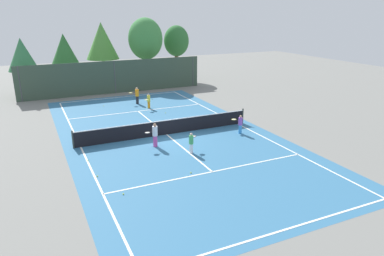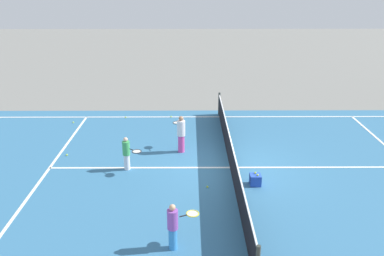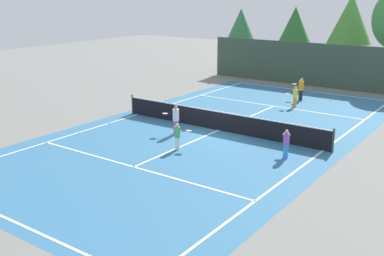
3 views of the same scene
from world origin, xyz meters
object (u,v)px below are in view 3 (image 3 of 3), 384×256
object	(u,v)px
player_1	(178,136)
player_2	(286,143)
tennis_ball_0	(263,94)
player_0	(301,89)
ball_crate	(247,128)
tennis_ball_5	(291,115)
tennis_ball_7	(234,139)
player_3	(295,97)
player_4	(176,119)
tennis_ball_1	(50,147)
tennis_ball_3	(79,133)
tennis_ball_6	(109,123)
tennis_ball_2	(330,101)
tennis_ball_4	(120,159)

from	to	relation	value
player_1	player_2	distance (m)	4.73
player_1	tennis_ball_0	xyz separation A→B (m)	(-2.34, 12.82, -0.60)
player_0	ball_crate	size ratio (longest dim) A/B	3.43
tennis_ball_5	tennis_ball_7	size ratio (longest dim) A/B	1.00
player_3	player_4	size ratio (longest dim) A/B	0.86
tennis_ball_1	player_3	bearing A→B (deg)	67.21
player_0	player_2	bearing A→B (deg)	-70.24
tennis_ball_3	tennis_ball_6	bearing A→B (deg)	92.44
player_3	player_4	distance (m)	9.06
tennis_ball_5	player_2	bearing A→B (deg)	-68.19
player_4	tennis_ball_1	world-z (taller)	player_4
tennis_ball_1	tennis_ball_6	distance (m)	4.56
player_1	tennis_ball_1	size ratio (longest dim) A/B	18.33
tennis_ball_6	tennis_ball_3	bearing A→B (deg)	-87.56
player_0	player_3	xyz separation A→B (m)	(0.43, -1.93, -0.10)
tennis_ball_0	tennis_ball_3	size ratio (longest dim) A/B	1.00
player_2	tennis_ball_0	xyz separation A→B (m)	(-6.72, 11.04, -0.62)
player_0	tennis_ball_7	xyz separation A→B (m)	(0.78, -9.74, -0.72)
player_1	tennis_ball_3	size ratio (longest dim) A/B	18.33
tennis_ball_1	tennis_ball_2	world-z (taller)	same
player_1	tennis_ball_7	size ratio (longest dim) A/B	18.33
player_1	tennis_ball_1	distance (m)	5.82
player_2	ball_crate	size ratio (longest dim) A/B	2.95
tennis_ball_2	tennis_ball_5	bearing A→B (deg)	-96.66
tennis_ball_3	tennis_ball_7	distance (m)	7.73
player_0	tennis_ball_4	bearing A→B (deg)	-96.55
player_0	tennis_ball_4	size ratio (longest dim) A/B	22.14
player_1	player_3	xyz separation A→B (m)	(0.97, 10.54, 0.02)
player_1	tennis_ball_2	size ratio (longest dim) A/B	18.33
tennis_ball_3	tennis_ball_7	world-z (taller)	same
player_2	player_3	size ratio (longest dim) A/B	1.00
tennis_ball_2	tennis_ball_7	distance (m)	10.68
player_1	tennis_ball_6	size ratio (longest dim) A/B	18.33
player_3	player_4	xyz separation A→B (m)	(-2.51, -8.70, 0.10)
player_0	tennis_ball_1	distance (m)	16.59
tennis_ball_2	player_4	bearing A→B (deg)	-108.20
tennis_ball_2	tennis_ball_6	bearing A→B (deg)	-122.98
tennis_ball_2	tennis_ball_5	distance (m)	4.88
tennis_ball_2	tennis_ball_0	bearing A→B (deg)	-173.17
player_0	player_1	bearing A→B (deg)	-92.47
player_4	tennis_ball_2	distance (m)	12.16
tennis_ball_0	tennis_ball_1	xyz separation A→B (m)	(-2.48, -16.03, 0.00)
player_2	tennis_ball_4	xyz separation A→B (m)	(-5.56, -4.25, -0.62)
player_2	tennis_ball_6	size ratio (longest dim) A/B	19.04
player_4	tennis_ball_3	size ratio (longest dim) A/B	22.04
player_4	tennis_ball_3	bearing A→B (deg)	-145.43
ball_crate	tennis_ball_1	size ratio (longest dim) A/B	6.45
player_1	player_2	world-z (taller)	player_2
player_3	tennis_ball_7	xyz separation A→B (m)	(0.35, -7.81, -0.62)
ball_crate	tennis_ball_2	bearing A→B (deg)	82.93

